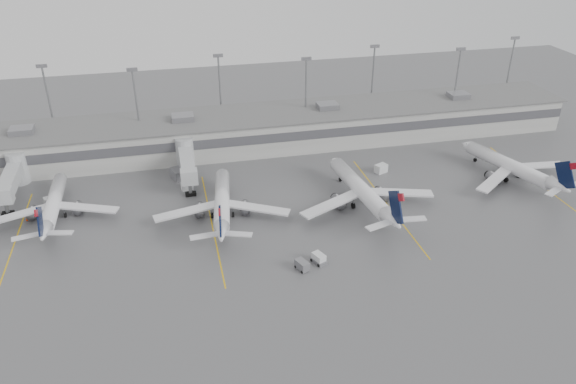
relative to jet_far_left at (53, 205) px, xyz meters
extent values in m
plane|color=#565659|center=(46.51, -33.14, -2.75)|extent=(260.00, 260.00, 0.00)
cube|color=#9D9E99|center=(46.51, 24.86, 1.25)|extent=(150.00, 16.00, 8.00)
cube|color=#47474C|center=(46.51, 16.81, 2.25)|extent=(150.00, 0.15, 2.20)
cube|color=#606060|center=(46.51, 24.86, 5.30)|extent=(152.00, 17.00, 0.30)
cube|color=slate|center=(-8.49, 24.86, 6.05)|extent=(5.00, 4.00, 1.30)
cube|color=slate|center=(96.51, 24.86, 6.05)|extent=(5.00, 4.00, 1.30)
cylinder|color=gray|center=(-3.49, 34.36, 7.25)|extent=(0.44, 0.44, 20.00)
cube|color=slate|center=(-3.49, 34.36, 17.45)|extent=(2.40, 0.50, 0.80)
cylinder|color=gray|center=(16.51, 26.86, 7.25)|extent=(0.44, 0.44, 20.00)
cube|color=slate|center=(16.51, 26.86, 17.45)|extent=(2.40, 0.50, 0.80)
cylinder|color=gray|center=(36.51, 34.36, 7.25)|extent=(0.44, 0.44, 20.00)
cube|color=slate|center=(36.51, 34.36, 17.45)|extent=(2.40, 0.50, 0.80)
cylinder|color=gray|center=(56.51, 26.86, 7.25)|extent=(0.44, 0.44, 20.00)
cube|color=slate|center=(56.51, 26.86, 17.45)|extent=(2.40, 0.50, 0.80)
cylinder|color=gray|center=(76.51, 34.36, 7.25)|extent=(0.44, 0.44, 20.00)
cube|color=slate|center=(76.51, 34.36, 17.45)|extent=(2.40, 0.50, 0.80)
cylinder|color=gray|center=(96.51, 26.86, 7.25)|extent=(0.44, 0.44, 20.00)
cube|color=slate|center=(96.51, 26.86, 17.45)|extent=(2.40, 0.50, 0.80)
cylinder|color=gray|center=(116.51, 34.36, 7.25)|extent=(0.44, 0.44, 20.00)
cube|color=slate|center=(116.51, 34.36, 17.45)|extent=(2.40, 0.50, 0.80)
cylinder|color=#A4A7AA|center=(-8.99, 16.86, 0.75)|extent=(4.00, 4.00, 7.00)
cube|color=#A4A7AA|center=(-8.99, 10.36, 1.55)|extent=(2.80, 13.00, 2.60)
cube|color=#A4A7AA|center=(-8.99, 2.86, 1.55)|extent=(3.40, 2.40, 3.00)
cylinder|color=gray|center=(-8.99, 2.86, -1.35)|extent=(0.70, 0.70, 2.80)
cube|color=black|center=(-8.99, 2.86, -2.40)|extent=(2.20, 1.20, 0.70)
cylinder|color=#A4A7AA|center=(26.01, 16.86, 0.75)|extent=(4.00, 4.00, 7.00)
cube|color=#A4A7AA|center=(26.01, 10.36, 1.55)|extent=(2.80, 13.00, 2.60)
cube|color=#A4A7AA|center=(26.01, 2.86, 1.55)|extent=(3.40, 2.40, 3.00)
cylinder|color=gray|center=(26.01, 2.86, -1.35)|extent=(0.70, 0.70, 2.80)
cube|color=black|center=(26.01, 2.86, -2.40)|extent=(2.20, 1.20, 0.70)
cube|color=#E3AD0D|center=(-5.99, -9.14, -2.75)|extent=(0.25, 40.00, 0.01)
cube|color=#E3AD0D|center=(29.01, -9.14, -2.75)|extent=(0.25, 40.00, 0.01)
cube|color=#E3AD0D|center=(64.01, -9.14, -2.75)|extent=(0.25, 40.00, 0.01)
cube|color=#E3AD0D|center=(99.01, -9.14, -2.75)|extent=(0.25, 40.00, 0.01)
cylinder|color=silver|center=(0.01, 1.32, -0.05)|extent=(2.84, 19.80, 2.70)
cone|color=silver|center=(0.09, 12.47, -0.05)|extent=(2.72, 2.54, 2.70)
cone|color=silver|center=(-0.08, -10.64, 0.30)|extent=(2.73, 4.51, 2.70)
cube|color=silver|center=(-6.30, -1.15, -0.77)|extent=(11.85, 5.76, 0.31)
cube|color=silver|center=(6.28, -1.24, -0.77)|extent=(11.83, 5.91, 0.31)
cube|color=black|center=(-0.08, -11.08, 2.91)|extent=(0.31, 5.06, 5.88)
cube|color=maroon|center=(-0.09, -12.25, 5.25)|extent=(0.28, 1.82, 1.71)
cylinder|color=black|center=(0.07, 9.41, -2.35)|extent=(0.32, 0.81, 0.81)
cylinder|color=black|center=(-1.89, -0.46, -2.26)|extent=(0.41, 0.99, 0.99)
cylinder|color=black|center=(1.88, -0.49, -2.26)|extent=(0.41, 0.99, 0.99)
cylinder|color=silver|center=(31.58, -5.33, 0.11)|extent=(5.61, 21.19, 2.86)
cone|color=silver|center=(33.14, 6.41, 0.11)|extent=(3.19, 3.03, 2.86)
cone|color=silver|center=(29.90, -17.91, 0.49)|extent=(3.47, 5.11, 2.86)
cube|color=silver|center=(24.60, -7.10, -0.65)|extent=(12.65, 4.68, 0.33)
cube|color=silver|center=(37.85, -8.86, -0.65)|extent=(12.26, 7.60, 0.33)
cube|color=black|center=(29.84, -18.39, 3.26)|extent=(0.99, 5.37, 6.24)
cube|color=maroon|center=(29.68, -19.62, 5.74)|extent=(0.54, 1.95, 1.81)
cylinder|color=black|center=(32.71, 3.19, -2.32)|extent=(0.44, 0.90, 0.86)
cylinder|color=black|center=(29.34, -6.96, -2.23)|extent=(0.56, 1.10, 1.05)
cylinder|color=black|center=(33.32, -7.48, -2.23)|extent=(0.56, 1.10, 1.05)
cylinder|color=silver|center=(58.82, -7.31, 0.37)|extent=(5.39, 23.06, 3.12)
cone|color=silver|center=(57.53, 5.51, 0.37)|extent=(3.39, 3.21, 3.12)
cone|color=silver|center=(60.20, -21.07, 0.78)|extent=(3.62, 5.48, 3.12)
cube|color=silver|center=(51.87, -10.94, -0.46)|extent=(13.46, 7.91, 0.36)
cube|color=silver|center=(66.35, -9.48, -0.46)|extent=(13.78, 5.51, 0.36)
cube|color=black|center=(60.25, -21.58, 3.80)|extent=(0.90, 5.85, 6.80)
cube|color=maroon|center=(60.39, -22.93, 6.50)|extent=(0.52, 2.12, 1.97)
cylinder|color=black|center=(57.88, 2.00, -2.28)|extent=(0.46, 0.97, 0.94)
cylinder|color=black|center=(56.85, -9.60, -2.18)|extent=(0.58, 1.18, 1.14)
cylinder|color=black|center=(61.20, -9.16, -2.18)|extent=(0.58, 1.18, 1.14)
cylinder|color=silver|center=(93.86, -3.86, 0.15)|extent=(9.10, 21.18, 2.90)
cone|color=silver|center=(90.29, 7.60, 0.15)|extent=(3.58, 3.45, 2.90)
cone|color=silver|center=(97.69, -16.14, 0.54)|extent=(4.21, 5.48, 2.90)
cube|color=silver|center=(88.20, -8.46, -0.62)|extent=(11.72, 9.32, 0.34)
cube|color=silver|center=(101.13, -4.43, -0.62)|extent=(12.60, 2.67, 0.34)
cube|color=black|center=(97.83, -16.60, 3.34)|extent=(1.90, 5.29, 6.33)
cube|color=maroon|center=(98.20, -17.80, 5.86)|extent=(0.86, 1.95, 1.84)
cylinder|color=black|center=(91.27, 4.46, -2.32)|extent=(0.58, 0.93, 0.87)
cylinder|color=black|center=(92.50, -6.31, -2.22)|extent=(0.73, 1.15, 1.06)
cylinder|color=black|center=(96.37, -5.10, -2.22)|extent=(0.73, 1.15, 1.06)
cube|color=silver|center=(45.25, -25.67, -1.89)|extent=(2.23, 2.69, 1.73)
cube|color=slate|center=(45.25, -25.67, -2.41)|extent=(2.56, 3.12, 0.67)
cylinder|color=black|center=(44.17, -25.08, -2.48)|extent=(0.41, 0.58, 0.54)
cylinder|color=black|center=(45.59, -24.48, -2.48)|extent=(0.41, 0.58, 0.54)
cylinder|color=black|center=(44.92, -26.86, -2.48)|extent=(0.41, 0.58, 0.54)
cylinder|color=black|center=(46.34, -26.25, -2.48)|extent=(0.41, 0.58, 0.54)
cube|color=slate|center=(42.05, -26.87, -1.90)|extent=(2.31, 2.88, 1.53)
cylinder|color=black|center=(41.12, -26.29, -2.50)|extent=(0.38, 0.54, 0.50)
cylinder|color=black|center=(42.98, -27.45, -2.50)|extent=(0.38, 0.54, 0.50)
cube|color=silver|center=(-1.39, 5.20, -1.88)|extent=(2.86, 2.34, 1.74)
cube|color=silver|center=(25.47, 5.75, -1.93)|extent=(2.57, 1.95, 1.64)
cube|color=silver|center=(68.01, 4.16, -1.82)|extent=(3.11, 2.64, 1.86)
cube|color=slate|center=(23.83, 11.23, -1.65)|extent=(3.35, 4.09, 2.20)
cone|color=#FC3705|center=(-5.11, -0.08, -2.38)|extent=(0.47, 0.47, 0.75)
cone|color=#FC3705|center=(31.84, 2.38, -2.38)|extent=(0.47, 0.47, 0.75)
cone|color=#FC3705|center=(61.50, -0.29, -2.43)|extent=(0.40, 0.40, 0.64)
cone|color=#FC3705|center=(98.74, -3.30, -2.37)|extent=(0.49, 0.49, 0.77)
camera|label=1|loc=(22.78, -100.01, 52.96)|focal=35.00mm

